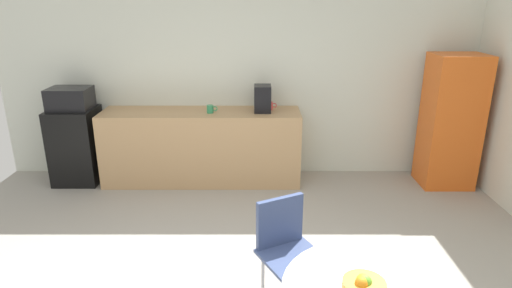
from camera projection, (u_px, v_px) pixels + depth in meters
name	position (u px, v px, depth m)	size (l,w,h in m)	color
wall_back	(240.00, 74.00, 5.42)	(6.00, 0.10, 2.60)	silver
counter_block	(204.00, 147.00, 5.36)	(2.41, 0.60, 0.90)	tan
mini_fridge	(79.00, 145.00, 5.36)	(0.54, 0.54, 0.93)	black
microwave	(72.00, 98.00, 5.17)	(0.48, 0.38, 0.26)	black
locker_cabinet	(453.00, 122.00, 5.15)	(0.60, 0.50, 1.60)	orange
chair_navy	(287.00, 241.00, 3.15)	(0.57, 0.57, 0.83)	silver
fruit_bowl	(365.00, 286.00, 2.26)	(0.23, 0.23, 0.11)	gold
mug_white	(212.00, 109.00, 5.14)	(0.13, 0.08, 0.09)	#338C59
mug_green	(271.00, 106.00, 5.29)	(0.13, 0.08, 0.09)	#D84C4C
coffee_maker	(264.00, 99.00, 5.16)	(0.20, 0.24, 0.32)	black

